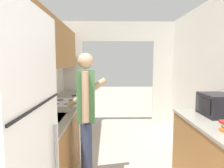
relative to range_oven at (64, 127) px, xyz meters
The scene contains 7 objects.
wall_left 1.39m from the range_oven, 106.52° to the right, with size 0.38×6.64×2.50m.
wall_far_with_doorway 2.03m from the range_oven, 55.72° to the left, with size 3.01×0.06×2.50m.
counter_left 0.40m from the range_oven, 91.19° to the right, with size 0.62×3.20×0.88m.
range_oven is the anchor object (origin of this frame).
person 1.14m from the range_oven, 62.72° to the right, with size 0.53×0.39×1.66m.
microwave 2.37m from the range_oven, 23.41° to the right, with size 0.34×0.44×0.28m.
knife 0.79m from the range_oven, 83.49° to the left, with size 0.14×0.34×0.02m.
Camera 1 is at (-0.25, -0.52, 1.56)m, focal length 32.00 mm.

